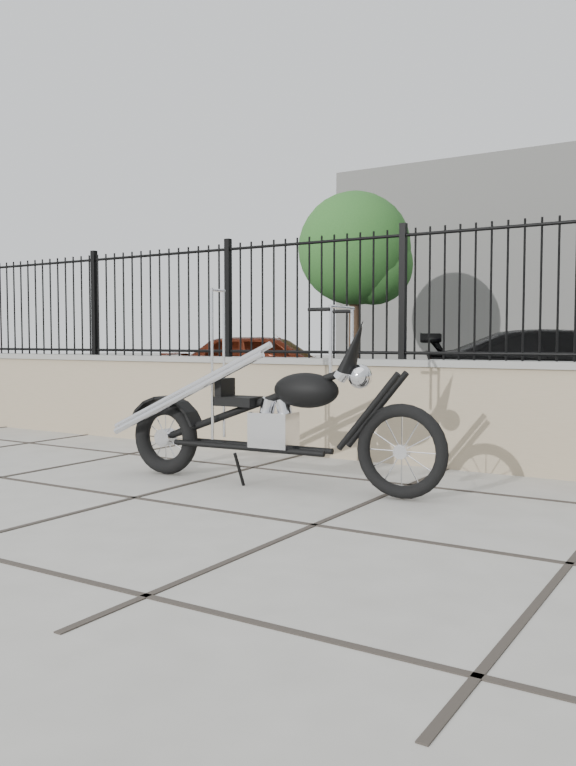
{
  "coord_description": "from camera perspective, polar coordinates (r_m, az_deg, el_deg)",
  "views": [
    {
      "loc": [
        3.76,
        -3.93,
        1.14
      ],
      "look_at": [
        0.55,
        1.21,
        0.79
      ],
      "focal_mm": 35.0,
      "sensor_mm": 36.0,
      "label": 1
    }
  ],
  "objects": [
    {
      "name": "iron_fence",
      "position": [
        7.46,
        1.64,
        6.54
      ],
      "size": [
        14.0,
        0.08,
        1.2
      ],
      "primitive_type": "cube",
      "color": "black",
      "rests_on": "retaining_wall"
    },
    {
      "name": "chopper_motorcycle",
      "position": [
        5.81,
        -1.56,
        -0.15
      ],
      "size": [
        2.65,
        0.61,
        1.58
      ],
      "primitive_type": null,
      "rotation": [
        0.0,
        0.0,
        0.06
      ],
      "color": "black",
      "rests_on": "ground_plane"
    },
    {
      "name": "car_black",
      "position": [
        11.74,
        21.06,
        0.69
      ],
      "size": [
        4.82,
        3.22,
        1.3
      ],
      "primitive_type": "imported",
      "rotation": [
        0.0,
        0.0,
        1.92
      ],
      "color": "black",
      "rests_on": "parking_lot"
    },
    {
      "name": "car_red",
      "position": [
        13.31,
        -1.47,
        1.18
      ],
      "size": [
        4.08,
        2.82,
        1.29
      ],
      "primitive_type": "imported",
      "rotation": [
        0.0,
        0.0,
        1.95
      ],
      "color": "#4E180B",
      "rests_on": "parking_lot"
    },
    {
      "name": "bollard_a",
      "position": [
        10.7,
        -5.0,
        -0.46
      ],
      "size": [
        0.14,
        0.14,
        0.88
      ],
      "primitive_type": "cylinder",
      "rotation": [
        0.0,
        0.0,
        0.4
      ],
      "color": "#0C25C2",
      "rests_on": "ground_plane"
    },
    {
      "name": "tree_left",
      "position": [
        23.5,
        5.11,
        10.56
      ],
      "size": [
        3.48,
        3.48,
        5.87
      ],
      "rotation": [
        0.0,
        0.0,
        -0.43
      ],
      "color": "#382619",
      "rests_on": "ground_plane"
    },
    {
      "name": "retaining_wall",
      "position": [
        7.47,
        1.62,
        -1.76
      ],
      "size": [
        14.0,
        0.36,
        0.96
      ],
      "primitive_type": "cube",
      "color": "gray",
      "rests_on": "ground_plane"
    },
    {
      "name": "parking_lot",
      "position": [
        16.89,
        19.01,
        -0.74
      ],
      "size": [
        30.0,
        30.0,
        0.0
      ],
      "primitive_type": "plane",
      "color": "black",
      "rests_on": "ground"
    },
    {
      "name": "ground_plane",
      "position": [
        5.55,
        -11.67,
        -8.6
      ],
      "size": [
        90.0,
        90.0,
        0.0
      ],
      "primitive_type": "plane",
      "color": "#99968E",
      "rests_on": "ground"
    }
  ]
}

